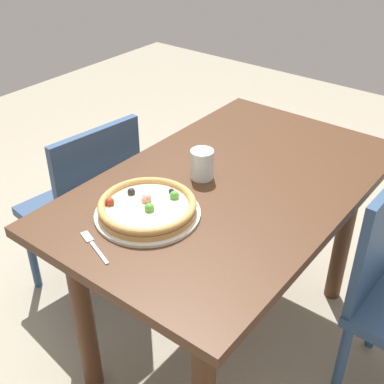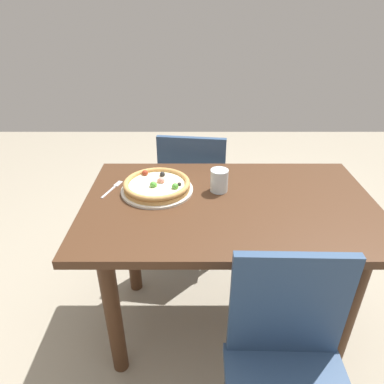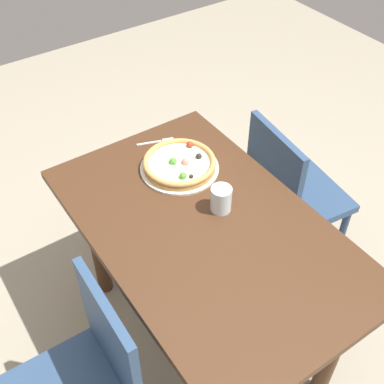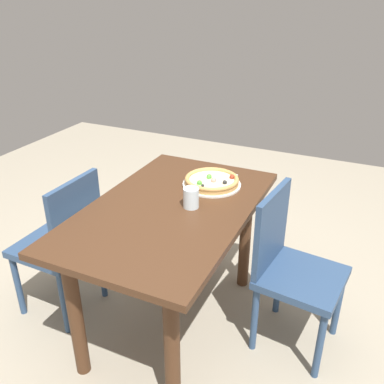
{
  "view_description": "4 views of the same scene",
  "coord_description": "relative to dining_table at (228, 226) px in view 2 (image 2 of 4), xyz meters",
  "views": [
    {
      "loc": [
        -1.23,
        -0.78,
        1.65
      ],
      "look_at": [
        -0.16,
        0.05,
        0.77
      ],
      "focal_mm": 47.0,
      "sensor_mm": 36.0,
      "label": 1
    },
    {
      "loc": [
        -0.16,
        -1.26,
        1.52
      ],
      "look_at": [
        -0.16,
        0.05,
        0.77
      ],
      "focal_mm": 32.03,
      "sensor_mm": 36.0,
      "label": 2
    },
    {
      "loc": [
        0.98,
        -0.73,
        2.09
      ],
      "look_at": [
        -0.16,
        0.05,
        0.77
      ],
      "focal_mm": 46.21,
      "sensor_mm": 36.0,
      "label": 3
    },
    {
      "loc": [
        1.64,
        0.87,
        1.75
      ],
      "look_at": [
        -0.16,
        0.05,
        0.77
      ],
      "focal_mm": 39.09,
      "sensor_mm": 36.0,
      "label": 4
    }
  ],
  "objects": [
    {
      "name": "chair_near",
      "position": [
        0.15,
        -0.6,
        -0.15
      ],
      "size": [
        0.41,
        0.41,
        0.86
      ],
      "rotation": [
        0.0,
        0.0,
        3.12
      ],
      "color": "navy",
      "rests_on": "ground"
    },
    {
      "name": "dining_table",
      "position": [
        0.0,
        0.0,
        0.0
      ],
      "size": [
        1.26,
        0.77,
        0.75
      ],
      "color": "#472B19",
      "rests_on": "ground"
    },
    {
      "name": "chair_far",
      "position": [
        -0.15,
        0.6,
        -0.15
      ],
      "size": [
        0.45,
        0.45,
        0.86
      ],
      "rotation": [
        0.0,
        0.0,
        -0.12
      ],
      "color": "navy",
      "rests_on": "ground"
    },
    {
      "name": "ground_plane",
      "position": [
        0.0,
        0.0,
        -0.63
      ],
      "size": [
        6.0,
        6.0,
        0.0
      ],
      "primitive_type": "plane",
      "color": "#9E937F"
    },
    {
      "name": "plate",
      "position": [
        -0.32,
        0.09,
        0.13
      ],
      "size": [
        0.33,
        0.33,
        0.01
      ],
      "primitive_type": "cylinder",
      "color": "silver",
      "rests_on": "dining_table"
    },
    {
      "name": "fork",
      "position": [
        -0.52,
        0.12,
        0.13
      ],
      "size": [
        0.07,
        0.16,
        0.0
      ],
      "rotation": [
        0.0,
        0.0,
        1.23
      ],
      "color": "silver",
      "rests_on": "dining_table"
    },
    {
      "name": "drinking_glass",
      "position": [
        -0.04,
        0.1,
        0.18
      ],
      "size": [
        0.08,
        0.08,
        0.1
      ],
      "primitive_type": "cylinder",
      "color": "silver",
      "rests_on": "dining_table"
    },
    {
      "name": "pizza",
      "position": [
        -0.32,
        0.09,
        0.16
      ],
      "size": [
        0.3,
        0.3,
        0.05
      ],
      "color": "tan",
      "rests_on": "plate"
    }
  ]
}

